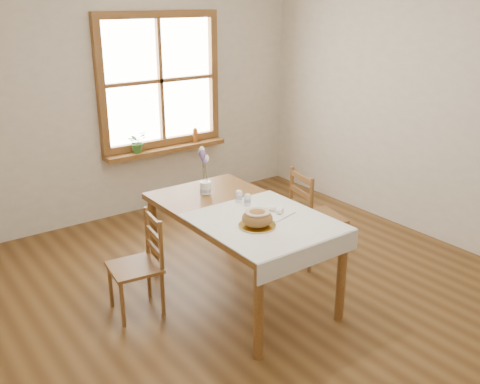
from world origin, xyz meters
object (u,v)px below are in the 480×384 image
object	(u,v)px
dining_table	(240,220)
flower_vase	(205,189)
chair_right	(318,216)
chair_left	(134,266)
bread_plate	(257,226)

from	to	relation	value
dining_table	flower_vase	bearing A→B (deg)	93.55
chair_right	flower_vase	size ratio (longest dim) A/B	8.45
dining_table	chair_right	world-z (taller)	chair_right
chair_left	bread_plate	xyz separation A→B (m)	(0.69, -0.62, 0.37)
chair_right	flower_vase	bearing A→B (deg)	81.66
dining_table	bread_plate	bearing A→B (deg)	-106.29
chair_left	chair_right	bearing A→B (deg)	90.97
chair_left	flower_vase	size ratio (longest dim) A/B	7.53
chair_left	bread_plate	distance (m)	1.00
flower_vase	chair_right	bearing A→B (deg)	-21.47
dining_table	flower_vase	distance (m)	0.47
dining_table	chair_right	bearing A→B (deg)	4.53
chair_right	bread_plate	xyz separation A→B (m)	(-1.04, -0.42, 0.33)
bread_plate	flower_vase	bearing A→B (deg)	84.75
chair_right	bread_plate	bearing A→B (deg)	125.31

